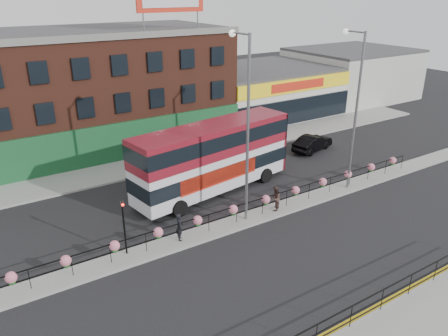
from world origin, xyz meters
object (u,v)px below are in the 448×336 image
double_decker_bus (213,151)px  pedestrian_b (275,198)px  pedestrian_a (179,227)px  lamp_column_west (245,115)px  lamp_column_east (354,99)px  car (313,143)px

double_decker_bus → pedestrian_b: double_decker_bus is taller
pedestrian_a → pedestrian_b: size_ratio=0.99×
pedestrian_b → double_decker_bus: bearing=-111.3°
double_decker_bus → lamp_column_west: size_ratio=1.11×
pedestrian_b → lamp_column_east: bearing=141.2°
car → pedestrian_a: 18.50m
double_decker_bus → car: size_ratio=2.70×
pedestrian_a → lamp_column_east: bearing=-73.6°
double_decker_bus → lamp_column_east: 10.23m
car → lamp_column_east: 9.88m
double_decker_bus → pedestrian_b: 5.54m
double_decker_bus → pedestrian_b: (1.69, -4.86, -2.06)m
double_decker_bus → pedestrian_b: bearing=-70.9°
double_decker_bus → pedestrian_a: (-5.19, -4.73, -2.07)m
car → lamp_column_east: (-3.50, -7.10, 5.91)m
double_decker_bus → car: bearing=11.6°
car → pedestrian_a: size_ratio=2.79×
double_decker_bus → lamp_column_west: lamp_column_west is taller
car → pedestrian_b: bearing=111.1°
double_decker_bus → car: 12.33m
car → lamp_column_west: 15.49m
pedestrian_a → lamp_column_west: bearing=-71.0°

